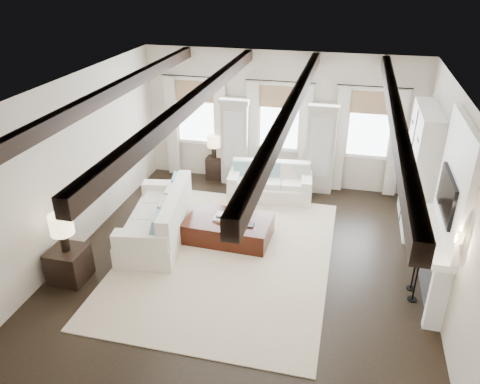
% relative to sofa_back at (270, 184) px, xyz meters
% --- Properties ---
extents(ground, '(7.50, 7.50, 0.00)m').
position_rel_sofa_back_xyz_m(ground, '(0.04, -2.89, -0.33)').
color(ground, black).
rests_on(ground, ground).
extents(room_shell, '(6.54, 7.54, 3.22)m').
position_rel_sofa_back_xyz_m(room_shell, '(0.78, -1.99, 1.56)').
color(room_shell, beige).
rests_on(room_shell, ground).
extents(area_rug, '(3.80, 4.98, 0.02)m').
position_rel_sofa_back_xyz_m(area_rug, '(-0.35, -2.63, -0.32)').
color(area_rug, beige).
rests_on(area_rug, ground).
extents(sofa_back, '(1.98, 1.05, 0.81)m').
position_rel_sofa_back_xyz_m(sofa_back, '(0.00, 0.00, 0.00)').
color(sofa_back, white).
rests_on(sofa_back, ground).
extents(sofa_left, '(1.42, 2.48, 1.00)m').
position_rel_sofa_back_xyz_m(sofa_left, '(-1.80, -2.29, 0.07)').
color(sofa_left, white).
rests_on(sofa_left, ground).
extents(ottoman, '(1.69, 1.09, 0.43)m').
position_rel_sofa_back_xyz_m(ottoman, '(-0.47, -1.98, -0.12)').
color(ottoman, black).
rests_on(ottoman, ground).
extents(tray, '(0.51, 0.40, 0.04)m').
position_rel_sofa_back_xyz_m(tray, '(-0.50, -1.96, 0.12)').
color(tray, white).
rests_on(tray, ottoman).
extents(book_lower, '(0.27, 0.21, 0.04)m').
position_rel_sofa_back_xyz_m(book_lower, '(-0.58, -1.95, 0.16)').
color(book_lower, '#262628').
rests_on(book_lower, tray).
extents(book_upper, '(0.23, 0.18, 0.03)m').
position_rel_sofa_back_xyz_m(book_upper, '(-0.58, -2.00, 0.20)').
color(book_upper, beige).
rests_on(book_upper, book_lower).
extents(book_loose, '(0.25, 0.19, 0.03)m').
position_rel_sofa_back_xyz_m(book_loose, '(-0.05, -2.12, 0.12)').
color(book_loose, '#262628').
rests_on(book_loose, ottoman).
extents(side_table_front, '(0.60, 0.60, 0.60)m').
position_rel_sofa_back_xyz_m(side_table_front, '(-2.81, -3.90, -0.03)').
color(side_table_front, black).
rests_on(side_table_front, ground).
extents(lamp_front, '(0.39, 0.39, 0.67)m').
position_rel_sofa_back_xyz_m(lamp_front, '(-2.81, -3.90, 0.72)').
color(lamp_front, black).
rests_on(lamp_front, side_table_front).
extents(side_table_back, '(0.38, 0.38, 0.57)m').
position_rel_sofa_back_xyz_m(side_table_back, '(-1.55, 0.72, -0.05)').
color(side_table_back, black).
rests_on(side_table_back, ground).
extents(lamp_back, '(0.34, 0.34, 0.59)m').
position_rel_sofa_back_xyz_m(lamp_back, '(-1.55, 0.72, 0.63)').
color(lamp_back, black).
rests_on(lamp_back, side_table_back).
extents(candlestick_near, '(0.16, 0.16, 0.77)m').
position_rel_sofa_back_xyz_m(candlestick_near, '(2.94, -3.10, -0.01)').
color(candlestick_near, black).
rests_on(candlestick_near, ground).
extents(candlestick_far, '(0.15, 0.15, 0.73)m').
position_rel_sofa_back_xyz_m(candlestick_far, '(2.94, -2.81, -0.03)').
color(candlestick_far, black).
rests_on(candlestick_far, ground).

